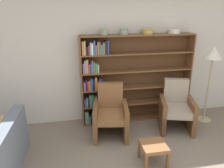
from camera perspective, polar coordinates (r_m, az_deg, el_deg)
The scene contains 10 objects.
wall_back at distance 4.63m, azimuth 3.92°, elevation 7.25°, with size 12.00×0.06×2.75m.
bookshelf at distance 4.58m, azimuth 3.78°, elevation 1.35°, with size 2.34×0.30×1.85m.
bowl_brass at distance 4.26m, azimuth -2.11°, elevation 13.52°, with size 0.17×0.17×0.11m.
bowl_sage at distance 4.34m, azimuth 3.13°, elevation 13.64°, with size 0.18×0.18×0.12m.
bowl_terracotta at distance 4.48m, azimuth 9.32°, elevation 13.52°, with size 0.24×0.24×0.11m.
bowl_stoneware at distance 4.70m, azimuth 15.95°, elevation 13.15°, with size 0.25×0.25×0.08m.
armchair_leather at distance 4.19m, azimuth -0.38°, elevation -7.93°, with size 0.74×0.77×0.98m.
armchair_cushioned at distance 4.60m, azimuth 16.42°, elevation -6.19°, with size 0.80×0.83×0.98m.
floor_lamp at distance 4.83m, azimuth 24.86°, elevation 6.12°, with size 0.36×0.36×1.62m.
footstool at distance 3.59m, azimuth 10.80°, elevation -16.00°, with size 0.38×0.38×0.35m.
Camera 1 is at (-1.15, -1.89, 2.35)m, focal length 35.00 mm.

